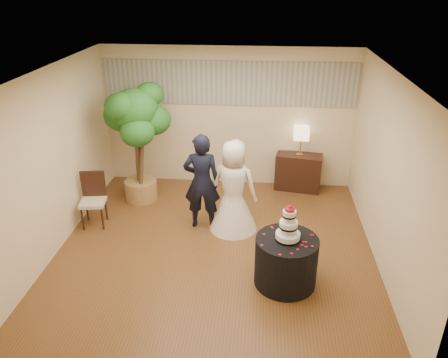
# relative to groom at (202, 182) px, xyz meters

# --- Properties ---
(floor) EXTENTS (5.00, 5.00, 0.00)m
(floor) POSITION_rel_groom_xyz_m (0.30, -0.68, -0.85)
(floor) COLOR brown
(floor) RESTS_ON ground
(ceiling) EXTENTS (5.00, 5.00, 0.00)m
(ceiling) POSITION_rel_groom_xyz_m (0.30, -0.68, 1.95)
(ceiling) COLOR white
(ceiling) RESTS_ON wall_back
(wall_back) EXTENTS (5.00, 0.06, 2.80)m
(wall_back) POSITION_rel_groom_xyz_m (0.30, 1.82, 0.55)
(wall_back) COLOR beige
(wall_back) RESTS_ON ground
(wall_front) EXTENTS (5.00, 0.06, 2.80)m
(wall_front) POSITION_rel_groom_xyz_m (0.30, -3.18, 0.55)
(wall_front) COLOR beige
(wall_front) RESTS_ON ground
(wall_left) EXTENTS (0.06, 5.00, 2.80)m
(wall_left) POSITION_rel_groom_xyz_m (-2.20, -0.68, 0.55)
(wall_left) COLOR beige
(wall_left) RESTS_ON ground
(wall_right) EXTENTS (0.06, 5.00, 2.80)m
(wall_right) POSITION_rel_groom_xyz_m (2.80, -0.68, 0.55)
(wall_right) COLOR beige
(wall_right) RESTS_ON ground
(mural_border) EXTENTS (4.90, 0.02, 0.85)m
(mural_border) POSITION_rel_groom_xyz_m (0.30, 1.80, 1.25)
(mural_border) COLOR #A0A295
(mural_border) RESTS_ON wall_back
(groom) EXTENTS (0.63, 0.42, 1.70)m
(groom) POSITION_rel_groom_xyz_m (0.00, 0.00, 0.00)
(groom) COLOR black
(groom) RESTS_ON floor
(bride) EXTENTS (0.99, 0.99, 1.61)m
(bride) POSITION_rel_groom_xyz_m (0.54, -0.03, -0.04)
(bride) COLOR white
(bride) RESTS_ON floor
(cake_table) EXTENTS (1.05, 1.05, 0.73)m
(cake_table) POSITION_rel_groom_xyz_m (1.38, -1.44, -0.48)
(cake_table) COLOR black
(cake_table) RESTS_ON floor
(wedding_cake) EXTENTS (0.34, 0.34, 0.53)m
(wedding_cake) POSITION_rel_groom_xyz_m (1.38, -1.44, 0.15)
(wedding_cake) COLOR white
(wedding_cake) RESTS_ON cake_table
(console) EXTENTS (0.95, 0.54, 0.75)m
(console) POSITION_rel_groom_xyz_m (1.74, 1.60, -0.47)
(console) COLOR black
(console) RESTS_ON floor
(table_lamp) EXTENTS (0.29, 0.29, 0.58)m
(table_lamp) POSITION_rel_groom_xyz_m (1.74, 1.60, 0.19)
(table_lamp) COLOR beige
(table_lamp) RESTS_ON console
(ficus_tree) EXTENTS (1.36, 1.36, 2.30)m
(ficus_tree) POSITION_rel_groom_xyz_m (-1.33, 0.87, 0.30)
(ficus_tree) COLOR #246320
(ficus_tree) RESTS_ON floor
(side_chair) EXTENTS (0.50, 0.52, 0.95)m
(side_chair) POSITION_rel_groom_xyz_m (-1.88, -0.15, -0.37)
(side_chair) COLOR black
(side_chair) RESTS_ON floor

